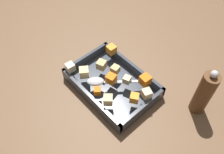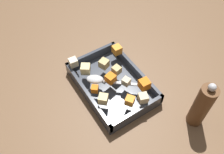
{
  "view_description": "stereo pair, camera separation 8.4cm",
  "coord_description": "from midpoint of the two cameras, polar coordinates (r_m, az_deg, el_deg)",
  "views": [
    {
      "loc": [
        0.4,
        -0.33,
        0.72
      ],
      "look_at": [
        0.02,
        0.02,
        0.06
      ],
      "focal_mm": 37.63,
      "sensor_mm": 36.0,
      "label": 1
    },
    {
      "loc": [
        0.45,
        -0.26,
        0.72
      ],
      "look_at": [
        0.02,
        0.02,
        0.06
      ],
      "focal_mm": 37.63,
      "sensor_mm": 36.0,
      "label": 2
    }
  ],
  "objects": [
    {
      "name": "potato_chunk_front_center",
      "position": [
        0.78,
        -4.07,
        -5.77
      ],
      "size": [
        0.04,
        0.04,
        0.03
      ],
      "primitive_type": "cube",
      "rotation": [
        0.0,
        0.0,
        2.38
      ],
      "color": "#E0CC89",
      "rests_on": "baking_dish"
    },
    {
      "name": "pepper_mill",
      "position": [
        0.8,
        18.7,
        -3.96
      ],
      "size": [
        0.05,
        0.05,
        0.2
      ],
      "color": "brown",
      "rests_on": "ground_plane"
    },
    {
      "name": "serving_spoon",
      "position": [
        0.83,
        -5.97,
        -1.26
      ],
      "size": [
        0.15,
        0.17,
        0.02
      ],
      "rotation": [
        0.0,
        0.0,
        0.87
      ],
      "color": "silver",
      "rests_on": "baking_dish"
    },
    {
      "name": "carrot_chunk_heap_top",
      "position": [
        0.92,
        -2.76,
        6.55
      ],
      "size": [
        0.03,
        0.03,
        0.03
      ],
      "primitive_type": "cube",
      "rotation": [
        0.0,
        0.0,
        4.67
      ],
      "color": "orange",
      "rests_on": "baking_dish"
    },
    {
      "name": "potato_chunk_far_left",
      "position": [
        0.83,
        0.76,
        -0.82
      ],
      "size": [
        0.03,
        0.03,
        0.03
      ],
      "primitive_type": "cube",
      "rotation": [
        0.0,
        0.0,
        5.07
      ],
      "color": "beige",
      "rests_on": "baking_dish"
    },
    {
      "name": "carrot_chunk_mid_right",
      "position": [
        0.8,
        -6.55,
        -3.62
      ],
      "size": [
        0.03,
        0.03,
        0.02
      ],
      "primitive_type": "cube",
      "rotation": [
        0.0,
        0.0,
        2.44
      ],
      "color": "orange",
      "rests_on": "baking_dish"
    },
    {
      "name": "potato_chunk_corner_ne",
      "position": [
        0.79,
        5.44,
        -4.23
      ],
      "size": [
        0.04,
        0.04,
        0.03
      ],
      "primitive_type": "cube",
      "rotation": [
        0.0,
        0.0,
        4.36
      ],
      "color": "beige",
      "rests_on": "baking_dish"
    },
    {
      "name": "baking_dish",
      "position": [
        0.88,
        -2.74,
        -2.08
      ],
      "size": [
        0.32,
        0.22,
        0.05
      ],
      "color": "#333842",
      "rests_on": "ground_plane"
    },
    {
      "name": "potato_chunk_corner_se",
      "position": [
        0.88,
        -12.82,
        2.17
      ],
      "size": [
        0.03,
        0.03,
        0.03
      ],
      "primitive_type": "cube",
      "rotation": [
        0.0,
        0.0,
        4.62
      ],
      "color": "beige",
      "rests_on": "baking_dish"
    },
    {
      "name": "carrot_chunk_back_center",
      "position": [
        0.78,
        2.42,
        -5.29
      ],
      "size": [
        0.04,
        0.04,
        0.03
      ],
      "primitive_type": "cube",
      "rotation": [
        0.0,
        0.0,
        0.61
      ],
      "color": "orange",
      "rests_on": "baking_dish"
    },
    {
      "name": "potato_chunk_near_spoon",
      "position": [
        0.86,
        -2.23,
        1.86
      ],
      "size": [
        0.03,
        0.03,
        0.03
      ],
      "primitive_type": "cube",
      "rotation": [
        0.0,
        0.0,
        0.2
      ],
      "color": "tan",
      "rests_on": "baking_dish"
    },
    {
      "name": "carrot_chunk_under_handle",
      "position": [
        0.83,
        -3.13,
        -0.57
      ],
      "size": [
        0.04,
        0.04,
        0.03
      ],
      "primitive_type": "cube",
      "rotation": [
        0.0,
        0.0,
        0.24
      ],
      "color": "orange",
      "rests_on": "baking_dish"
    },
    {
      "name": "potato_chunk_heap_side",
      "position": [
        0.85,
        -9.58,
        0.96
      ],
      "size": [
        0.05,
        0.05,
        0.03
      ],
      "primitive_type": "cube",
      "rotation": [
        0.0,
        0.0,
        0.97
      ],
      "color": "#E0CC89",
      "rests_on": "baking_dish"
    },
    {
      "name": "carrot_chunk_rim_edge",
      "position": [
        0.82,
        5.19,
        -0.91
      ],
      "size": [
        0.04,
        0.04,
        0.03
      ],
      "primitive_type": "cube",
      "rotation": [
        0.0,
        0.0,
        1.5
      ],
      "color": "orange",
      "rests_on": "baking_dish"
    },
    {
      "name": "ground_plane",
      "position": [
        0.89,
        -4.22,
        -2.67
      ],
      "size": [
        4.0,
        4.0,
        0.0
      ],
      "primitive_type": "plane",
      "color": "brown"
    },
    {
      "name": "potato_chunk_center",
      "position": [
        0.87,
        -5.33,
        2.81
      ],
      "size": [
        0.04,
        0.04,
        0.03
      ],
      "primitive_type": "cube",
      "rotation": [
        0.0,
        0.0,
        3.52
      ],
      "color": "tan",
      "rests_on": "baking_dish"
    }
  ]
}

